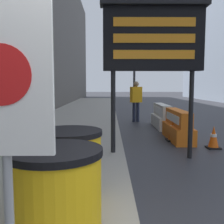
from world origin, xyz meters
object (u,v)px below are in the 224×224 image
object	(u,v)px
jersey_barrier_orange_near	(178,127)
traffic_light_near_curb	(135,64)
warning_sign	(3,98)
pedestrian_worker	(136,98)
barrel_drum_foreground	(56,199)
jersey_barrier_white	(162,117)
barrel_drum_middle	(69,166)
traffic_cone_mid	(173,129)
message_board	(153,40)
traffic_cone_near	(214,137)

from	to	relation	value
jersey_barrier_orange_near	traffic_light_near_curb	bearing A→B (deg)	96.09
warning_sign	jersey_barrier_orange_near	bearing A→B (deg)	66.16
traffic_light_near_curb	warning_sign	bearing A→B (deg)	-98.96
traffic_light_near_curb	pedestrian_worker	xyz separation A→B (m)	(-0.16, -2.53, -1.63)
barrel_drum_foreground	jersey_barrier_white	bearing A→B (deg)	72.09
barrel_drum_middle	warning_sign	bearing A→B (deg)	-94.54
jersey_barrier_orange_near	traffic_cone_mid	size ratio (longest dim) A/B	2.67
traffic_cone_mid	message_board	bearing A→B (deg)	-116.86
traffic_cone_mid	pedestrian_worker	distance (m)	4.05
traffic_cone_near	traffic_cone_mid	bearing A→B (deg)	130.53
message_board	traffic_cone_near	bearing A→B (deg)	27.06
barrel_drum_foreground	traffic_cone_near	size ratio (longest dim) A/B	1.58
jersey_barrier_orange_near	jersey_barrier_white	size ratio (longest dim) A/B	0.96
message_board	jersey_barrier_orange_near	xyz separation A→B (m)	(1.06, 1.89, -2.15)
barrel_drum_foreground	jersey_barrier_white	distance (m)	7.99
warning_sign	traffic_light_near_curb	world-z (taller)	traffic_light_near_curb
barrel_drum_foreground	pedestrian_worker	size ratio (longest dim) A/B	0.52
warning_sign	pedestrian_worker	distance (m)	9.92
traffic_cone_near	warning_sign	bearing A→B (deg)	-123.64
barrel_drum_foreground	traffic_cone_mid	xyz separation A→B (m)	(2.30, 5.16, -0.25)
traffic_cone_near	pedestrian_worker	xyz separation A→B (m)	(-1.48, 4.86, 0.76)
pedestrian_worker	jersey_barrier_white	bearing A→B (deg)	-80.04
traffic_cone_near	pedestrian_worker	size ratio (longest dim) A/B	0.33
jersey_barrier_white	pedestrian_worker	world-z (taller)	pedestrian_worker
barrel_drum_foreground	barrel_drum_middle	distance (m)	0.93
warning_sign	jersey_barrier_white	bearing A→B (deg)	72.42
traffic_cone_mid	traffic_light_near_curb	distance (m)	6.89
warning_sign	traffic_cone_near	world-z (taller)	warning_sign
jersey_barrier_orange_near	pedestrian_worker	world-z (taller)	pedestrian_worker
traffic_cone_near	traffic_light_near_curb	xyz separation A→B (m)	(-1.32, 7.39, 2.39)
barrel_drum_foreground	barrel_drum_middle	world-z (taller)	same
warning_sign	jersey_barrier_white	size ratio (longest dim) A/B	1.05
traffic_light_near_curb	pedestrian_worker	distance (m)	3.02
jersey_barrier_orange_near	barrel_drum_foreground	bearing A→B (deg)	-115.03
message_board	traffic_cone_near	size ratio (longest dim) A/B	5.75
traffic_cone_near	traffic_light_near_curb	bearing A→B (deg)	100.14
barrel_drum_middle	pedestrian_worker	distance (m)	8.34
barrel_drum_middle	traffic_cone_mid	world-z (taller)	barrel_drum_middle
barrel_drum_middle	traffic_cone_near	distance (m)	4.56
message_board	traffic_cone_near	distance (m)	2.96
barrel_drum_middle	jersey_barrier_white	distance (m)	7.12
barrel_drum_foreground	jersey_barrier_orange_near	xyz separation A→B (m)	(2.46, 5.26, -0.20)
warning_sign	message_board	bearing A→B (deg)	68.89
warning_sign	traffic_light_near_curb	distance (m)	12.49
warning_sign	jersey_barrier_orange_near	distance (m)	6.57
pedestrian_worker	jersey_barrier_orange_near	bearing A→B (deg)	-97.01
message_board	jersey_barrier_orange_near	size ratio (longest dim) A/B	1.79
barrel_drum_foreground	jersey_barrier_orange_near	size ratio (longest dim) A/B	0.49
barrel_drum_foreground	pedestrian_worker	distance (m)	9.24
traffic_cone_near	traffic_light_near_curb	distance (m)	7.88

